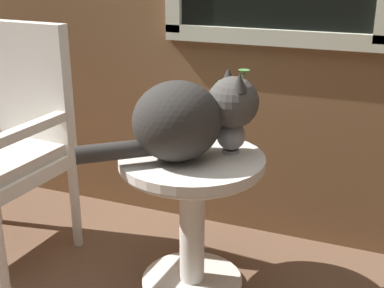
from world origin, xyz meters
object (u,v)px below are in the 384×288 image
at_px(wicker_chair, 0,136).
at_px(cat, 187,118).
at_px(pewter_vase_with_ivy, 232,129).
at_px(wicker_side_table, 192,198).

relative_size(wicker_chair, cat, 1.80).
distance_m(wicker_chair, pewter_vase_with_ivy, 1.03).
height_order(wicker_chair, cat, wicker_chair).
height_order(wicker_side_table, pewter_vase_with_ivy, pewter_vase_with_ivy).
bearing_deg(cat, wicker_chair, -178.54).
distance_m(wicker_side_table, cat, 0.33).
bearing_deg(cat, pewter_vase_with_ivy, 42.17).
relative_size(wicker_chair, pewter_vase_with_ivy, 3.22).
distance_m(wicker_chair, cat, 0.90).
xyz_separation_m(wicker_chair, pewter_vase_with_ivy, (1.01, 0.14, 0.11)).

